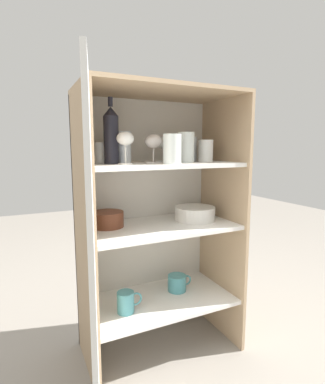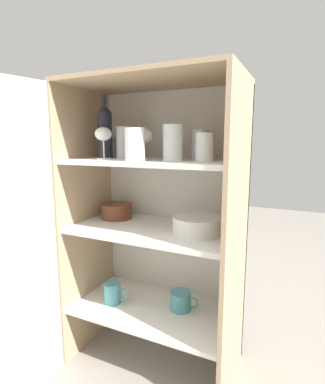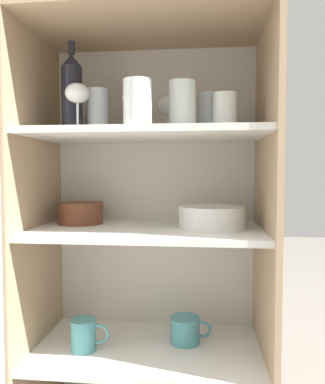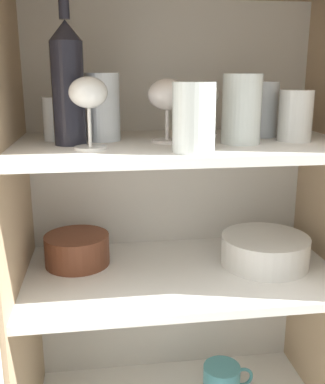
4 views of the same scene
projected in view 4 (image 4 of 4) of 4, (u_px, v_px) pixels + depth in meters
cupboard_back_panel at (169, 245)px, 1.28m from camera, size 0.77×0.02×1.30m
cupboard_side_left at (20, 287)px, 1.03m from camera, size 0.02×0.43×1.30m
shelf_board_middle at (182, 274)px, 1.07m from camera, size 0.73×0.40×0.02m
shelf_board_upper at (183, 146)px, 0.99m from camera, size 0.73×0.40×0.02m
tumbler_glass_0 at (194, 118)px, 0.84m from camera, size 0.08×0.08×0.13m
tumbler_glass_1 at (103, 107)px, 0.99m from camera, size 0.07×0.07×0.15m
tumbler_glass_2 at (263, 109)px, 1.05m from camera, size 0.07×0.07×0.13m
tumbler_glass_3 at (295, 116)px, 0.98m from camera, size 0.07×0.07×0.11m
tumbler_glass_4 at (242, 109)px, 0.94m from camera, size 0.08×0.08×0.14m
tumbler_glass_5 at (58, 119)px, 1.00m from camera, size 0.07×0.07×0.10m
wine_glass_0 at (167, 97)px, 0.96m from camera, size 0.08×0.08×0.14m
wine_glass_1 at (88, 97)px, 0.86m from camera, size 0.07×0.07×0.14m
wine_glass_2 at (203, 98)px, 1.05m from camera, size 0.08×0.08×0.13m
wine_bottle at (68, 83)px, 0.92m from camera, size 0.07×0.07×0.29m
plate_stack_white at (265, 250)px, 1.10m from camera, size 0.21×0.21×0.07m
mixing_bowl_large at (77, 248)px, 1.10m from camera, size 0.16×0.16×0.07m
coffee_mug_extra_1 at (222, 380)px, 1.22m from camera, size 0.14×0.10×0.09m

